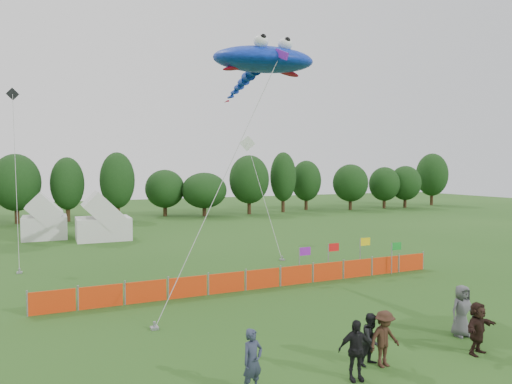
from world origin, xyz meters
name	(u,v)px	position (x,y,z in m)	size (l,w,h in m)	color
ground	(332,361)	(0.00, 0.00, 0.00)	(160.00, 160.00, 0.00)	#234C16
treeline	(138,185)	(1.61, 44.93, 4.18)	(104.57, 8.78, 8.36)	#382314
tent_left	(44,220)	(-8.78, 32.25, 1.65)	(3.71, 3.71, 3.27)	silver
tent_right	(103,221)	(-4.10, 29.42, 1.61)	(4.53, 3.62, 3.20)	silver
barrier_fence	(263,279)	(1.75, 9.04, 0.50)	(21.90, 0.06, 1.00)	red
flag_row	(348,254)	(7.16, 9.11, 1.37)	(6.73, 0.68, 2.21)	gray
spectator_a	(253,361)	(-3.20, -0.86, 0.90)	(0.66, 0.43, 1.81)	#2B3148
spectator_b	(372,339)	(0.99, -0.74, 0.83)	(0.80, 0.63, 1.65)	black
spectator_c	(384,339)	(1.27, -1.00, 0.89)	(1.15, 0.66, 1.78)	#351F15
spectator_d	(355,350)	(-0.12, -1.38, 0.90)	(1.05, 0.44, 1.80)	black
spectator_e	(462,311)	(5.63, -0.12, 0.96)	(0.94, 0.61, 1.92)	#4F4F54
spectator_f	(478,328)	(4.77, -1.52, 0.88)	(1.64, 0.52, 1.77)	black
stingray_kite	(261,62)	(2.18, 10.20, 11.91)	(9.91, 11.83, 12.91)	#0E33D2
small_kite_white	(254,166)	(7.61, 23.29, 6.46)	(2.97, 11.23, 9.20)	white
small_kite_dark	(15,159)	(-10.31, 21.85, 6.85)	(1.11, 6.73, 11.91)	black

